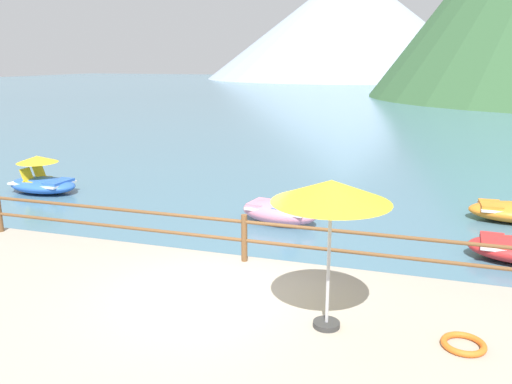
{
  "coord_description": "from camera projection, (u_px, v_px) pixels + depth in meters",
  "views": [
    {
      "loc": [
        3.16,
        -7.55,
        4.25
      ],
      "look_at": [
        -0.87,
        5.0,
        0.9
      ],
      "focal_mm": 36.57,
      "sensor_mm": 36.0,
      "label": 1
    }
  ],
  "objects": [
    {
      "name": "ground_plane",
      "position": [
        387.0,
        109.0,
        45.86
      ],
      "size": [
        200.0,
        200.0,
        0.0
      ],
      "primitive_type": "plane",
      "color": "#477084"
    },
    {
      "name": "life_ring",
      "position": [
        464.0,
        344.0,
        7.18
      ],
      "size": [
        0.61,
        0.61,
        0.09
      ],
      "primitive_type": "torus",
      "color": "orange",
      "rests_on": "promenade_dock"
    },
    {
      "name": "beach_umbrella",
      "position": [
        331.0,
        194.0,
        7.24
      ],
      "size": [
        1.7,
        1.7,
        2.24
      ],
      "color": "#B2B2B7",
      "rests_on": "promenade_dock"
    },
    {
      "name": "dock_railing",
      "position": [
        244.0,
        233.0,
        10.14
      ],
      "size": [
        23.92,
        0.12,
        0.95
      ],
      "color": "brown",
      "rests_on": "promenade_dock"
    },
    {
      "name": "promenade_dock",
      "position": [
        152.0,
        376.0,
        6.87
      ],
      "size": [
        28.0,
        8.0,
        0.4
      ],
      "primitive_type": "cube",
      "color": "#A39989",
      "rests_on": "ground"
    },
    {
      "name": "pedal_boat_3",
      "position": [
        42.0,
        180.0,
        17.12
      ],
      "size": [
        2.47,
        1.5,
        1.21
      ],
      "color": "blue",
      "rests_on": "ground"
    },
    {
      "name": "pedal_boat_2",
      "position": [
        279.0,
        211.0,
        13.92
      ],
      "size": [
        2.28,
        1.48,
        0.91
      ],
      "color": "pink",
      "rests_on": "ground"
    },
    {
      "name": "distant_peak",
      "position": [
        350.0,
        23.0,
        118.12
      ],
      "size": [
        64.92,
        64.92,
        24.47
      ],
      "primitive_type": "cone",
      "color": "#93A3B7",
      "rests_on": "ground"
    }
  ]
}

